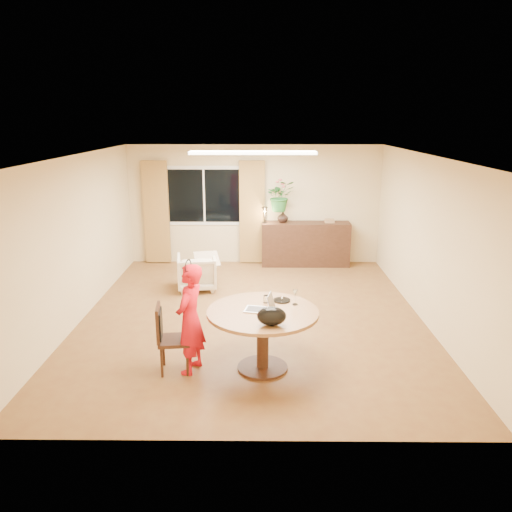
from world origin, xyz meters
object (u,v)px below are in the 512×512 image
Objects in this scene: dining_table at (263,323)px; sideboard at (305,244)px; dining_chair at (174,338)px; armchair at (197,272)px; child at (190,319)px.

sideboard reaches higher than dining_table.
dining_chair is 1.23× the size of armchair.
sideboard reaches higher than armchair.
child is at bearing 87.31° from armchair.
dining_chair is at bearing 83.54° from armchair.
child is at bearing -176.51° from dining_table.
dining_table is 1.58× the size of dining_chair.
child reaches higher than armchair.
child is 1.96× the size of armchair.
dining_table is at bearing -3.84° from dining_chair.
child is 5.16m from sideboard.
armchair is (-0.33, 3.18, -0.38)m from child.
armchair is at bearing 111.59° from dining_table.
child reaches higher than dining_table.
dining_table is at bearing 109.74° from child.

